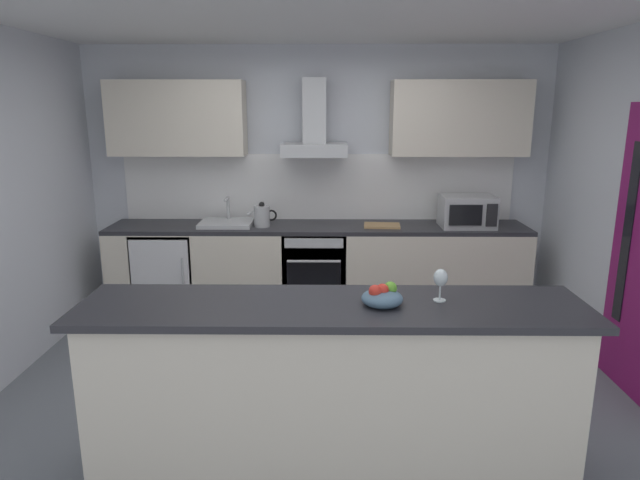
{
  "coord_description": "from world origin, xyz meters",
  "views": [
    {
      "loc": [
        0.08,
        -3.57,
        2.02
      ],
      "look_at": [
        0.03,
        0.41,
        1.05
      ],
      "focal_mm": 30.85,
      "sensor_mm": 36.0,
      "label": 1
    }
  ],
  "objects": [
    {
      "name": "microwave",
      "position": [
        1.42,
        1.58,
        1.05
      ],
      "size": [
        0.5,
        0.38,
        0.3
      ],
      "color": "#B7BABC",
      "rests_on": "counter_back"
    },
    {
      "name": "ceiling",
      "position": [
        0.0,
        0.0,
        2.61
      ],
      "size": [
        5.58,
        4.9,
        0.02
      ],
      "primitive_type": "cube",
      "color": "white"
    },
    {
      "name": "kettle",
      "position": [
        -0.53,
        1.57,
        1.01
      ],
      "size": [
        0.29,
        0.15,
        0.24
      ],
      "color": "#B7BABC",
      "rests_on": "counter_back"
    },
    {
      "name": "chopping_board",
      "position": [
        0.62,
        1.58,
        0.91
      ],
      "size": [
        0.36,
        0.25,
        0.02
      ],
      "primitive_type": "cube",
      "rotation": [
        0.0,
        0.0,
        -0.08
      ],
      "color": "tan",
      "rests_on": "counter_back"
    },
    {
      "name": "counter_back",
      "position": [
        0.0,
        1.63,
        0.45
      ],
      "size": [
        4.03,
        0.6,
        0.9
      ],
      "color": "beige",
      "rests_on": "ground"
    },
    {
      "name": "ground",
      "position": [
        0.0,
        0.0,
        -0.01
      ],
      "size": [
        5.58,
        4.9,
        0.02
      ],
      "primitive_type": "cube",
      "color": "slate"
    },
    {
      "name": "oven",
      "position": [
        -0.03,
        1.61,
        0.46
      ],
      "size": [
        0.6,
        0.62,
        0.8
      ],
      "color": "slate",
      "rests_on": "ground"
    },
    {
      "name": "fruit_bowl",
      "position": [
        0.38,
        -0.82,
        1.04
      ],
      "size": [
        0.22,
        0.22,
        0.13
      ],
      "color": "slate",
      "rests_on": "counter_island"
    },
    {
      "name": "sink",
      "position": [
        -0.88,
        1.62,
        0.93
      ],
      "size": [
        0.5,
        0.4,
        0.26
      ],
      "color": "silver",
      "rests_on": "counter_back"
    },
    {
      "name": "range_hood",
      "position": [
        -0.03,
        1.73,
        1.79
      ],
      "size": [
        0.62,
        0.45,
        0.72
      ],
      "color": "#B7BABC"
    },
    {
      "name": "counter_island",
      "position": [
        0.11,
        -0.81,
        0.5
      ],
      "size": [
        2.72,
        0.64,
        1.0
      ],
      "color": "beige",
      "rests_on": "ground"
    },
    {
      "name": "refrigerator",
      "position": [
        -1.47,
        1.6,
        0.43
      ],
      "size": [
        0.58,
        0.6,
        0.85
      ],
      "color": "white",
      "rests_on": "ground"
    },
    {
      "name": "upper_cabinets",
      "position": [
        0.0,
        1.78,
        1.91
      ],
      "size": [
        3.97,
        0.32,
        0.7
      ],
      "color": "beige"
    },
    {
      "name": "wall_back",
      "position": [
        0.0,
        2.01,
        1.3
      ],
      "size": [
        5.58,
        0.12,
        2.6
      ],
      "primitive_type": "cube",
      "color": "silver",
      "rests_on": "ground"
    },
    {
      "name": "backsplash_tile",
      "position": [
        0.0,
        1.94,
        1.23
      ],
      "size": [
        3.89,
        0.02,
        0.66
      ],
      "primitive_type": "cube",
      "color": "white"
    },
    {
      "name": "wine_glass",
      "position": [
        0.69,
        -0.75,
        1.12
      ],
      "size": [
        0.08,
        0.08,
        0.18
      ],
      "color": "silver",
      "rests_on": "counter_island"
    }
  ]
}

